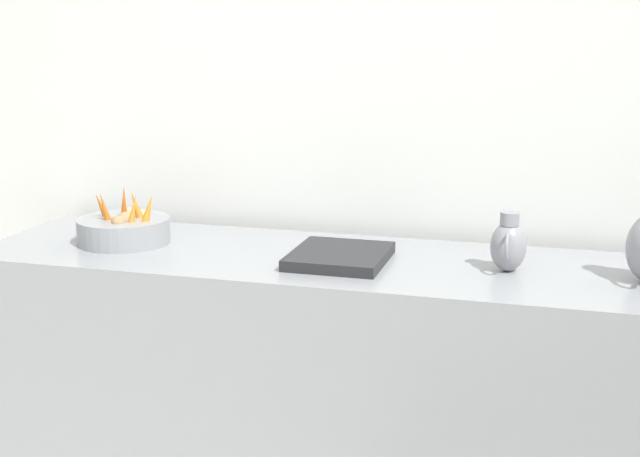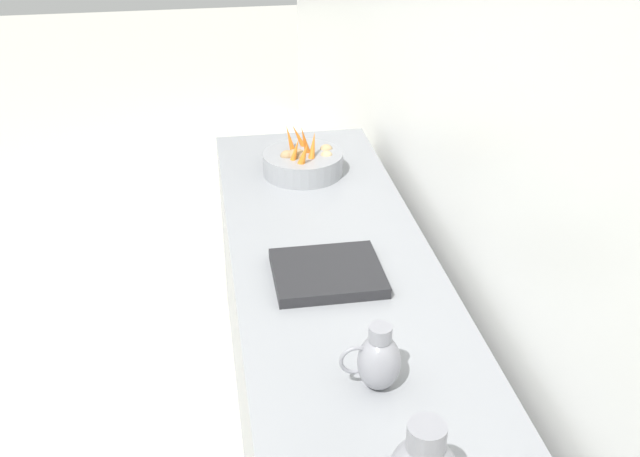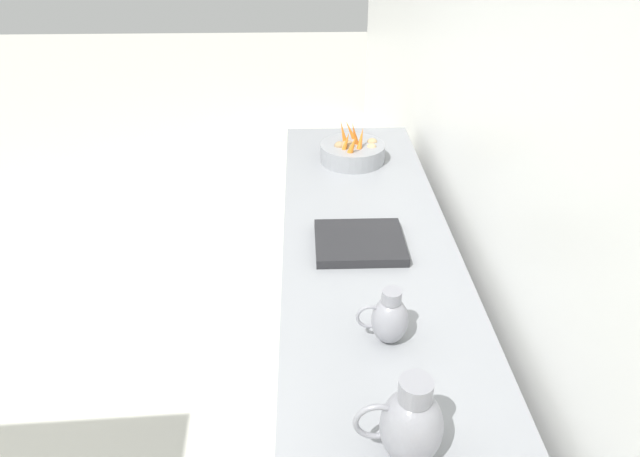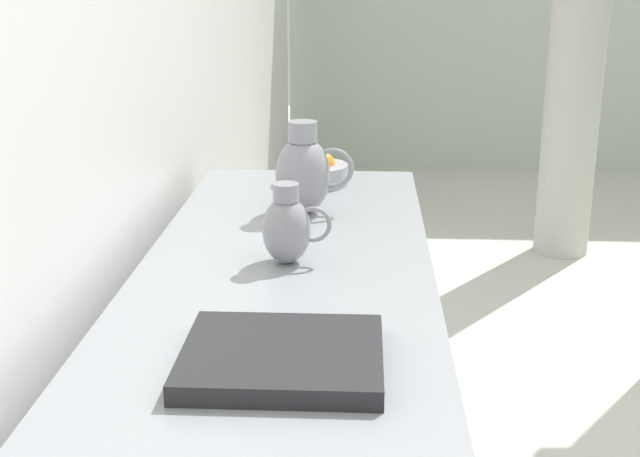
# 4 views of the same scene
# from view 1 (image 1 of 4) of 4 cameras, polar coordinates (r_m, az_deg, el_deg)

# --- Properties ---
(tile_wall_left) EXTENTS (0.10, 8.95, 3.00)m
(tile_wall_left) POSITION_cam_1_polar(r_m,az_deg,el_deg) (3.11, 14.70, 10.57)
(tile_wall_left) COLOR white
(tile_wall_left) RESTS_ON ground_plane
(prep_counter) EXTENTS (0.67, 2.68, 0.88)m
(prep_counter) POSITION_cam_1_polar(r_m,az_deg,el_deg) (2.97, 3.38, -10.30)
(prep_counter) COLOR gray
(prep_counter) RESTS_ON ground_plane
(vegetable_colander) EXTENTS (0.32, 0.32, 0.21)m
(vegetable_colander) POSITION_cam_1_polar(r_m,az_deg,el_deg) (3.11, -12.76, -0.02)
(vegetable_colander) COLOR gray
(vegetable_colander) RESTS_ON prep_counter
(metal_pitcher_short) EXTENTS (0.16, 0.11, 0.19)m
(metal_pitcher_short) POSITION_cam_1_polar(r_m,az_deg,el_deg) (2.74, 12.28, -1.06)
(metal_pitcher_short) COLOR gray
(metal_pitcher_short) RESTS_ON prep_counter
(counter_sink_basin) EXTENTS (0.34, 0.30, 0.04)m
(counter_sink_basin) POSITION_cam_1_polar(r_m,az_deg,el_deg) (2.80, 1.30, -1.84)
(counter_sink_basin) COLOR #232326
(counter_sink_basin) RESTS_ON prep_counter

